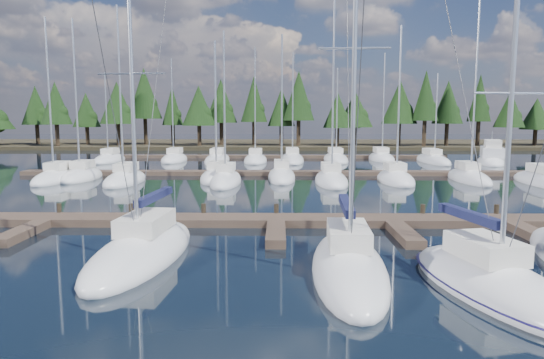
{
  "coord_description": "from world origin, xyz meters",
  "views": [
    {
      "loc": [
        0.14,
        -7.12,
        5.6
      ],
      "look_at": [
        -0.28,
        22.0,
        1.86
      ],
      "focal_mm": 32.0,
      "sensor_mm": 36.0,
      "label": 1
    }
  ],
  "objects_px": {
    "main_dock": "(276,223)",
    "front_sailboat_2": "(143,251)",
    "motor_yacht_right": "(491,159)",
    "front_sailboat_4": "(491,284)",
    "front_sailboat_3": "(349,266)"
  },
  "relations": [
    {
      "from": "main_dock",
      "to": "front_sailboat_2",
      "type": "distance_m",
      "value": 7.76
    },
    {
      "from": "motor_yacht_right",
      "to": "front_sailboat_4",
      "type": "bearing_deg",
      "value": -113.43
    },
    {
      "from": "front_sailboat_2",
      "to": "front_sailboat_3",
      "type": "height_order",
      "value": "front_sailboat_3"
    },
    {
      "from": "front_sailboat_2",
      "to": "main_dock",
      "type": "bearing_deg",
      "value": 46.68
    },
    {
      "from": "main_dock",
      "to": "front_sailboat_3",
      "type": "distance_m",
      "value": 8.05
    },
    {
      "from": "front_sailboat_2",
      "to": "front_sailboat_4",
      "type": "bearing_deg",
      "value": -16.51
    },
    {
      "from": "front_sailboat_2",
      "to": "front_sailboat_3",
      "type": "xyz_separation_m",
      "value": [
        7.97,
        -1.96,
        0.02
      ]
    },
    {
      "from": "front_sailboat_4",
      "to": "front_sailboat_2",
      "type": "bearing_deg",
      "value": 163.49
    },
    {
      "from": "front_sailboat_2",
      "to": "motor_yacht_right",
      "type": "relative_size",
      "value": 1.3
    },
    {
      "from": "front_sailboat_2",
      "to": "front_sailboat_4",
      "type": "height_order",
      "value": "front_sailboat_2"
    },
    {
      "from": "front_sailboat_4",
      "to": "motor_yacht_right",
      "type": "distance_m",
      "value": 48.26
    },
    {
      "from": "main_dock",
      "to": "front_sailboat_4",
      "type": "relative_size",
      "value": 3.84
    },
    {
      "from": "motor_yacht_right",
      "to": "main_dock",
      "type": "bearing_deg",
      "value": -126.8
    },
    {
      "from": "main_dock",
      "to": "front_sailboat_2",
      "type": "bearing_deg",
      "value": -133.32
    },
    {
      "from": "front_sailboat_4",
      "to": "motor_yacht_right",
      "type": "height_order",
      "value": "front_sailboat_4"
    }
  ]
}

